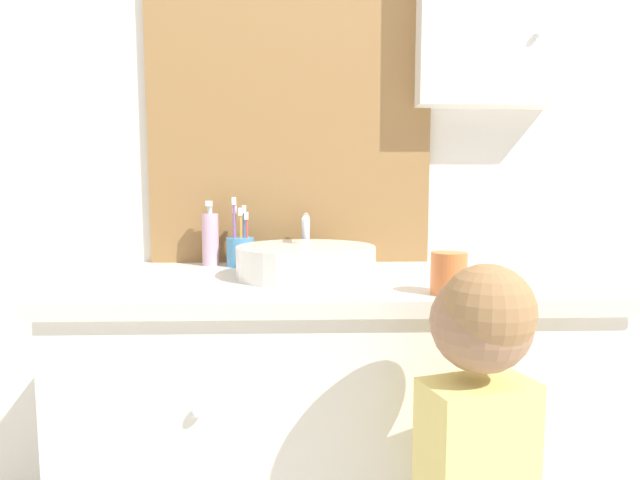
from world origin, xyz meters
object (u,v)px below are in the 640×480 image
(toothbrush_holder, at_px, (240,249))
(drinking_cup, at_px, (449,273))
(sink_basin, at_px, (306,260))
(child_figure, at_px, (476,458))
(soap_dispenser, at_px, (210,239))

(toothbrush_holder, xyz_separation_m, drinking_cup, (0.49, -0.41, -0.00))
(toothbrush_holder, height_order, drinking_cup, toothbrush_holder)
(sink_basin, xyz_separation_m, child_figure, (0.29, -0.46, -0.28))
(child_figure, bearing_deg, drinking_cup, 87.80)
(sink_basin, xyz_separation_m, drinking_cup, (0.30, -0.24, 0.00))
(soap_dispenser, bearing_deg, drinking_cup, -36.30)
(toothbrush_holder, distance_m, drinking_cup, 0.64)
(sink_basin, distance_m, child_figure, 0.61)
(child_figure, bearing_deg, toothbrush_holder, 127.40)
(soap_dispenser, xyz_separation_m, drinking_cup, (0.58, -0.43, -0.03))
(toothbrush_holder, bearing_deg, drinking_cup, -39.92)
(toothbrush_holder, xyz_separation_m, child_figure, (0.48, -0.63, -0.29))
(soap_dispenser, distance_m, drinking_cup, 0.72)
(sink_basin, xyz_separation_m, soap_dispenser, (-0.28, 0.19, 0.04))
(toothbrush_holder, height_order, child_figure, toothbrush_holder)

